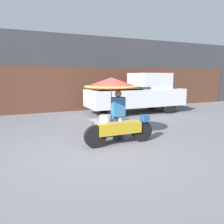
% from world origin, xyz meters
% --- Properties ---
extents(ground_plane, '(36.00, 36.00, 0.00)m').
position_xyz_m(ground_plane, '(0.00, 0.00, 0.00)').
color(ground_plane, slate).
extents(shopfront_building, '(28.00, 2.06, 4.10)m').
position_xyz_m(shopfront_building, '(0.00, 7.49, 2.04)').
color(shopfront_building, '#38383D').
rests_on(shopfront_building, ground).
extents(vendor_motorcycle_cart, '(2.08, 1.63, 1.88)m').
position_xyz_m(vendor_motorcycle_cart, '(0.57, 0.58, 1.37)').
color(vendor_motorcycle_cart, black).
rests_on(vendor_motorcycle_cart, ground).
extents(vendor_person, '(0.38, 0.22, 1.51)m').
position_xyz_m(vendor_person, '(0.69, 0.46, 0.84)').
color(vendor_person, navy).
rests_on(vendor_person, ground).
extents(pickup_truck, '(5.07, 1.89, 2.06)m').
position_xyz_m(pickup_truck, '(3.76, 4.54, 0.99)').
color(pickup_truck, black).
rests_on(pickup_truck, ground).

